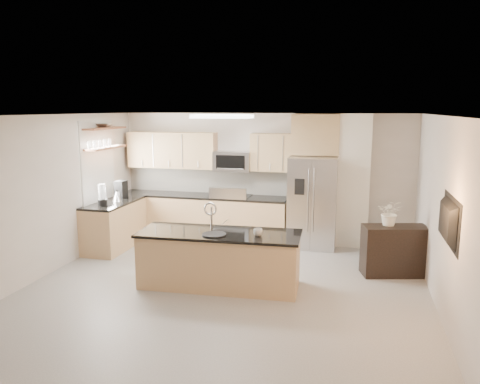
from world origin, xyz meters
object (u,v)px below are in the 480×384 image
(refrigerator, at_px, (313,202))
(cup, at_px, (258,232))
(island, at_px, (219,259))
(platter, at_px, (214,234))
(television, at_px, (443,221))
(bowl, at_px, (104,125))
(credenza, at_px, (395,251))
(microwave, at_px, (233,161))
(flower_vase, at_px, (391,206))
(kettle, at_px, (117,196))
(blender, at_px, (102,196))
(range, at_px, (231,218))
(coffee_maker, at_px, (121,190))

(refrigerator, xyz_separation_m, cup, (-0.57, -2.50, 0.01))
(island, distance_m, platter, 0.47)
(refrigerator, bearing_deg, television, -58.96)
(platter, distance_m, bowl, 3.55)
(credenza, relative_size, platter, 2.86)
(microwave, xyz_separation_m, platter, (0.46, -2.80, -0.77))
(cup, xyz_separation_m, flower_vase, (1.93, 1.23, 0.24))
(microwave, distance_m, credenza, 3.66)
(cup, xyz_separation_m, television, (2.42, -0.57, 0.44))
(cup, xyz_separation_m, kettle, (-3.12, 1.53, 0.12))
(platter, relative_size, blender, 0.89)
(range, height_order, island, island)
(coffee_maker, distance_m, television, 6.10)
(flower_vase, bearing_deg, bowl, 176.12)
(flower_vase, distance_m, television, 1.87)
(range, bearing_deg, credenza, -23.32)
(bowl, bearing_deg, television, -20.51)
(cup, bearing_deg, coffee_maker, 150.14)
(platter, bearing_deg, microwave, 99.32)
(microwave, xyz_separation_m, kettle, (-2.02, -1.14, -0.61))
(range, xyz_separation_m, bowl, (-2.25, -0.97, 1.91))
(platter, relative_size, television, 0.33)
(island, height_order, television, television)
(platter, relative_size, flower_vase, 0.56)
(kettle, distance_m, bowl, 1.39)
(microwave, xyz_separation_m, island, (0.48, -2.62, -1.20))
(cup, relative_size, flower_vase, 0.22)
(bowl, distance_m, flower_vase, 5.43)
(platter, xyz_separation_m, coffee_maker, (-2.55, 1.95, 0.23))
(platter, distance_m, coffee_maker, 3.22)
(microwave, height_order, credenza, microwave)
(television, bearing_deg, bowl, 69.49)
(kettle, bearing_deg, microwave, 29.48)
(microwave, bearing_deg, bowl, -154.15)
(refrigerator, distance_m, coffee_maker, 3.82)
(range, height_order, television, television)
(credenza, relative_size, bowl, 2.52)
(microwave, distance_m, cup, 2.98)
(kettle, xyz_separation_m, coffee_maker, (-0.07, 0.30, 0.07))
(blender, height_order, bowl, bowl)
(microwave, height_order, television, microwave)
(coffee_maker, relative_size, flower_vase, 0.55)
(credenza, bearing_deg, island, -170.91)
(kettle, distance_m, coffee_maker, 0.32)
(blender, xyz_separation_m, flower_vase, (5.10, 0.14, 0.05))
(range, relative_size, microwave, 1.50)
(range, height_order, flower_vase, flower_vase)
(microwave, height_order, blender, microwave)
(coffee_maker, relative_size, television, 0.33)
(cup, height_order, television, television)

